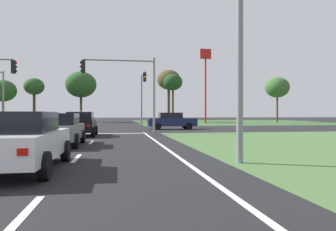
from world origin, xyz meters
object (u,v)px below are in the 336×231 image
object	(u,v)px
car_white_fifth	(19,140)
car_grey_sixth	(59,129)
traffic_signal_far_right	(143,90)
treeline_sixth	(169,80)
treeline_fourth	(81,85)
treeline_fifth	(173,83)
pedestrian_at_median	(80,116)
treeline_second	(3,91)
car_navy_near	(172,121)
traffic_signal_near_right	(127,80)
treeline_seventh	(277,87)
street_lamp_near	(233,11)
treeline_third	(34,87)
fastfood_pole_sign	(205,69)
car_silver_second	(55,120)
car_black_fourth	(81,124)

from	to	relation	value
car_white_fifth	car_grey_sixth	world-z (taller)	car_white_fifth
car_grey_sixth	traffic_signal_far_right	world-z (taller)	traffic_signal_far_right
car_grey_sixth	treeline_sixth	size ratio (longest dim) A/B	0.47
treeline_fourth	treeline_fifth	bearing A→B (deg)	-14.39
car_white_fifth	car_grey_sixth	xyz separation A→B (m)	(-0.13, 6.57, -0.01)
pedestrian_at_median	treeline_second	bearing A→B (deg)	-172.07
car_white_fifth	traffic_signal_far_right	distance (m)	28.18
car_navy_near	treeline_second	bearing A→B (deg)	-137.68
car_white_fifth	treeline_sixth	distance (m)	50.31
traffic_signal_near_right	car_navy_near	bearing A→B (deg)	51.89
treeline_seventh	street_lamp_near	bearing A→B (deg)	-118.88
treeline_second	treeline_fifth	bearing A→B (deg)	-0.87
car_white_fifth	pedestrian_at_median	distance (m)	34.28
traffic_signal_far_right	treeline_third	world-z (taller)	treeline_third
treeline_second	treeline_fifth	distance (m)	28.00
treeline_fifth	treeline_sixth	bearing A→B (deg)	106.13
car_white_fifth	pedestrian_at_median	world-z (taller)	pedestrian_at_median
traffic_signal_far_right	street_lamp_near	distance (m)	26.98
traffic_signal_near_right	treeline_seventh	bearing A→B (deg)	47.38
traffic_signal_far_right	fastfood_pole_sign	size ratio (longest dim) A/B	0.50
car_silver_second	street_lamp_near	size ratio (longest dim) A/B	0.53
treeline_second	treeline_seventh	size ratio (longest dim) A/B	0.86
car_silver_second	traffic_signal_near_right	distance (m)	17.10
treeline_fourth	treeline_fifth	world-z (taller)	treeline_fourth
car_silver_second	fastfood_pole_sign	bearing A→B (deg)	-151.42
treeline_third	treeline_fourth	bearing A→B (deg)	3.63
fastfood_pole_sign	treeline_sixth	bearing A→B (deg)	129.89
traffic_signal_near_right	fastfood_pole_sign	distance (m)	30.04
car_black_fourth	car_white_fifth	world-z (taller)	car_black_fourth
fastfood_pole_sign	car_white_fifth	bearing A→B (deg)	-111.48
car_black_fourth	treeline_third	bearing A→B (deg)	107.79
car_black_fourth	car_white_fifth	bearing A→B (deg)	-90.48
car_grey_sixth	traffic_signal_near_right	distance (m)	10.47
car_grey_sixth	treeline_third	xyz separation A→B (m)	(-11.74, 43.90, 5.38)
traffic_signal_near_right	treeline_second	world-z (taller)	treeline_second
treeline_second	treeline_seventh	bearing A→B (deg)	-1.07
pedestrian_at_median	treeline_fifth	distance (m)	19.92
treeline_fifth	treeline_seventh	xyz separation A→B (m)	(19.23, -0.46, -0.63)
treeline_fifth	car_navy_near	bearing A→B (deg)	-99.95
street_lamp_near	treeline_second	world-z (taller)	street_lamp_near
car_black_fourth	treeline_second	size ratio (longest dim) A/B	0.60
street_lamp_near	pedestrian_at_median	bearing A→B (deg)	103.69
car_silver_second	treeline_third	world-z (taller)	treeline_third
car_black_fourth	treeline_sixth	world-z (taller)	treeline_sixth
car_navy_near	car_white_fifth	size ratio (longest dim) A/B	1.00
treeline_sixth	car_black_fourth	bearing A→B (deg)	-107.95
car_silver_second	treeline_fifth	distance (m)	24.10
traffic_signal_far_right	treeline_third	distance (m)	28.76
car_navy_near	fastfood_pole_sign	bearing A→B (deg)	156.50
car_silver_second	pedestrian_at_median	xyz separation A→B (m)	(2.51, 3.50, 0.46)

